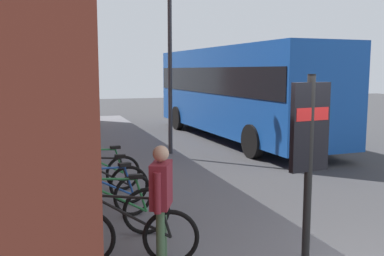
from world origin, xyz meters
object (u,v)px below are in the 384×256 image
Objects in this scene: bicycle_leaning_wall at (111,212)px; street_lamp at (170,40)px; transit_info_sign at (309,139)px; pedestrian_by_facade at (161,193)px; city_bus at (238,88)px; bicycle_far_end at (130,235)px; bicycle_under_window at (104,198)px; bicycle_nearest_sign at (100,185)px; bicycle_by_door at (98,174)px.

bicycle_leaning_wall is 7.19m from street_lamp.
pedestrian_by_facade is (0.55, 1.75, -0.67)m from transit_info_sign.
street_lamp is at bearing 127.88° from city_bus.
bicycle_leaning_wall is 1.30m from pedestrian_by_facade.
bicycle_under_window is at bearing 3.57° from bicycle_far_end.
bicycle_far_end is at bearing -178.44° from bicycle_nearest_sign.
bicycle_nearest_sign is 1.15× the size of pedestrian_by_facade.
bicycle_far_end is 11.30m from city_bus.
bicycle_nearest_sign is 4.11m from transit_info_sign.
bicycle_by_door is 4.78m from transit_info_sign.
pedestrian_by_facade reaches higher than bicycle_leaning_wall.
bicycle_by_door is (0.85, -0.05, 0.00)m from bicycle_nearest_sign.
street_lamp reaches higher than bicycle_under_window.
city_bus is (9.60, -5.78, 1.41)m from bicycle_far_end.
bicycle_nearest_sign is 0.17× the size of city_bus.
city_bus reaches higher than bicycle_under_window.
bicycle_by_door is at bearing 0.35° from bicycle_far_end.
pedestrian_by_facade is at bearing -170.36° from bicycle_nearest_sign.
bicycle_by_door is 5.26m from street_lamp.
bicycle_under_window is at bearing 43.47° from transit_info_sign.
bicycle_nearest_sign is at bearing 150.11° from street_lamp.
bicycle_nearest_sign is (1.62, -0.02, -0.00)m from bicycle_leaning_wall.
bicycle_by_door is (3.45, 0.02, 0.00)m from bicycle_far_end.
city_bus is at bearing -43.30° from bicycle_by_door.
bicycle_leaning_wall and bicycle_by_door have the same top height.
street_lamp is at bearing -16.33° from pedestrian_by_facade.
transit_info_sign is (-0.64, -2.14, 1.21)m from bicycle_far_end.
bicycle_by_door is 3.61m from pedestrian_by_facade.
transit_info_sign is (-2.37, -2.24, 1.21)m from bicycle_under_window.
city_bus is (7.88, -5.88, 1.41)m from bicycle_under_window.
bicycle_leaning_wall is at bearing 24.00° from pedestrian_by_facade.
bicycle_far_end is at bearing 160.61° from street_lamp.
street_lamp reaches higher than city_bus.
bicycle_under_window is 1.14× the size of pedestrian_by_facade.
city_bus reaches higher than bicycle_leaning_wall.
transit_info_sign reaches higher than bicycle_far_end.
bicycle_by_door is at bearing 6.58° from pedestrian_by_facade.
bicycle_nearest_sign is at bearing 140.12° from city_bus.
transit_info_sign reaches higher than bicycle_nearest_sign.
pedestrian_by_facade is at bearing 72.61° from transit_info_sign.
bicycle_by_door is 0.31× the size of street_lamp.
bicycle_far_end and bicycle_leaning_wall have the same top height.
transit_info_sign reaches higher than bicycle_by_door.
city_bus reaches higher than transit_info_sign.
pedestrian_by_facade is (-1.08, -0.48, 0.54)m from bicycle_leaning_wall.
pedestrian_by_facade is (-0.10, -0.39, 0.54)m from bicycle_far_end.
bicycle_nearest_sign is 2.79m from pedestrian_by_facade.
city_bus is (6.15, -5.80, 1.41)m from bicycle_by_door.
bicycle_leaning_wall is at bearing -178.91° from bicycle_under_window.
city_bus is at bearing -29.06° from pedestrian_by_facade.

